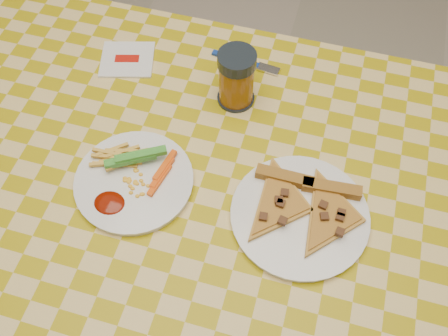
{
  "coord_description": "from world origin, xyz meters",
  "views": [
    {
      "loc": [
        0.17,
        -0.44,
        1.57
      ],
      "look_at": [
        0.04,
        0.04,
        0.78
      ],
      "focal_mm": 40.0,
      "sensor_mm": 36.0,
      "label": 1
    }
  ],
  "objects_px": {
    "plate_right": "(299,216)",
    "drink_glass": "(236,79)",
    "plate_left": "(134,182)",
    "table": "(201,205)"
  },
  "relations": [
    {
      "from": "plate_left",
      "to": "table",
      "type": "bearing_deg",
      "value": 12.19
    },
    {
      "from": "plate_left",
      "to": "plate_right",
      "type": "xyz_separation_m",
      "value": [
        0.31,
        0.01,
        0.0
      ]
    },
    {
      "from": "table",
      "to": "plate_right",
      "type": "distance_m",
      "value": 0.21
    },
    {
      "from": "plate_left",
      "to": "drink_glass",
      "type": "relative_size",
      "value": 1.72
    },
    {
      "from": "plate_left",
      "to": "drink_glass",
      "type": "distance_m",
      "value": 0.29
    },
    {
      "from": "table",
      "to": "plate_left",
      "type": "relative_size",
      "value": 5.85
    },
    {
      "from": "drink_glass",
      "to": "table",
      "type": "bearing_deg",
      "value": -92.49
    },
    {
      "from": "plate_left",
      "to": "plate_right",
      "type": "bearing_deg",
      "value": 2.49
    },
    {
      "from": "plate_right",
      "to": "drink_glass",
      "type": "height_order",
      "value": "drink_glass"
    },
    {
      "from": "plate_right",
      "to": "drink_glass",
      "type": "relative_size",
      "value": 1.93
    }
  ]
}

